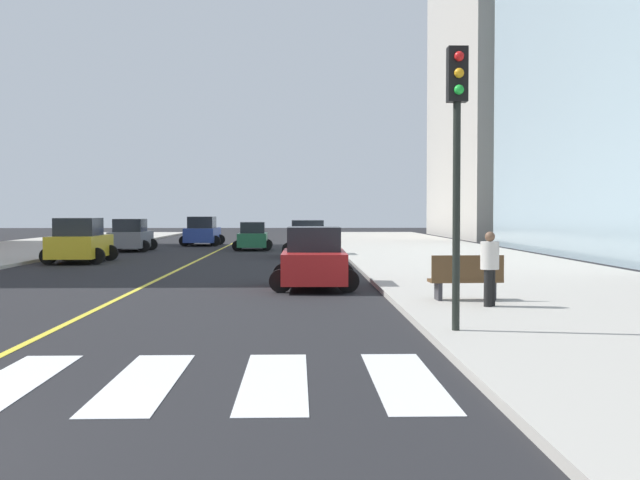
# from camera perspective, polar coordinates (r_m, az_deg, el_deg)

# --- Properties ---
(sidewalk_kerb_east) EXTENTS (10.00, 120.00, 0.15)m
(sidewalk_kerb_east) POSITION_cam_1_polar(r_m,az_deg,el_deg) (28.09, 13.67, -2.66)
(sidewalk_kerb_east) COLOR #B2ADA3
(sidewalk_kerb_east) RESTS_ON ground
(lane_divider_paint) EXTENTS (0.16, 80.00, 0.01)m
(lane_divider_paint) POSITION_cam_1_polar(r_m,az_deg,el_deg) (47.31, -7.43, -0.83)
(lane_divider_paint) COLOR yellow
(lane_divider_paint) RESTS_ON ground
(parking_garage_concrete) EXTENTS (18.00, 24.00, 24.87)m
(parking_garage_concrete) POSITION_cam_1_polar(r_m,az_deg,el_deg) (77.10, 15.76, 9.46)
(parking_garage_concrete) COLOR #B2ADA3
(parking_garage_concrete) RESTS_ON ground
(car_yellow_nearest) EXTENTS (2.93, 4.64, 2.06)m
(car_yellow_nearest) POSITION_cam_1_polar(r_m,az_deg,el_deg) (38.54, -16.66, -0.12)
(car_yellow_nearest) COLOR gold
(car_yellow_nearest) RESTS_ON ground
(car_white_second) EXTENTS (2.70, 4.28, 1.90)m
(car_white_second) POSITION_cam_1_polar(r_m,az_deg,el_deg) (41.67, -0.90, 0.02)
(car_white_second) COLOR silver
(car_white_second) RESTS_ON ground
(car_gray_third) EXTENTS (2.70, 4.31, 1.92)m
(car_gray_third) POSITION_cam_1_polar(r_m,az_deg,el_deg) (48.97, -13.27, 0.27)
(car_gray_third) COLOR slate
(car_gray_third) RESTS_ON ground
(car_red_fourth) EXTENTS (2.64, 4.21, 1.87)m
(car_red_fourth) POSITION_cam_1_polar(r_m,az_deg,el_deg) (24.55, -0.44, -1.40)
(car_red_fourth) COLOR red
(car_red_fourth) RESTS_ON ground
(car_blue_fifth) EXTENTS (2.87, 4.54, 2.01)m
(car_blue_fifth) POSITION_cam_1_polar(r_m,az_deg,el_deg) (56.31, -8.34, 0.57)
(car_blue_fifth) COLOR #2D479E
(car_blue_fifth) RESTS_ON ground
(car_green_sixth) EXTENTS (2.42, 3.85, 1.71)m
(car_green_sixth) POSITION_cam_1_polar(r_m,az_deg,el_deg) (49.28, -4.79, 0.22)
(car_green_sixth) COLOR #236B42
(car_green_sixth) RESTS_ON ground
(traffic_light_near_corner) EXTENTS (0.36, 0.41, 5.19)m
(traffic_light_near_corner) POSITION_cam_1_polar(r_m,az_deg,el_deg) (15.01, 9.69, 7.49)
(traffic_light_near_corner) COLOR black
(traffic_light_near_corner) RESTS_ON sidewalk_kerb_east
(park_bench) EXTENTS (1.83, 0.66, 1.12)m
(park_bench) POSITION_cam_1_polar(r_m,az_deg,el_deg) (20.19, 10.31, -2.70)
(park_bench) COLOR brown
(park_bench) RESTS_ON sidewalk_kerb_east
(pedestrian_waiting_east) EXTENTS (0.43, 0.43, 1.73)m
(pedestrian_waiting_east) POSITION_cam_1_polar(r_m,az_deg,el_deg) (18.96, 11.94, -1.76)
(pedestrian_waiting_east) COLOR black
(pedestrian_waiting_east) RESTS_ON sidewalk_kerb_east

